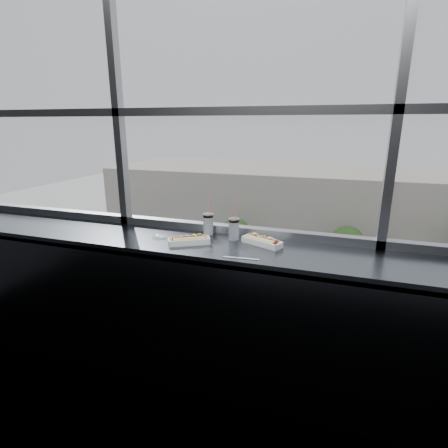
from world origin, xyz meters
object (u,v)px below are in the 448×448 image
(car_near_b, at_px, (227,317))
(pedestrian_a, at_px, (271,258))
(wrapper, at_px, (159,236))
(car_far_b, at_px, (363,283))
(pedestrian_c, at_px, (374,263))
(car_near_a, at_px, (92,296))
(soda_cup_left, at_px, (208,223))
(car_near_c, at_px, (284,330))
(pedestrian_d, at_px, (424,270))
(hotdog_tray_left, at_px, (189,240))
(pedestrian_b, at_px, (328,260))
(tree_center, at_px, (347,242))
(tree_left, at_px, (236,232))
(hotdog_tray_right, at_px, (262,241))
(soda_cup_right, at_px, (234,228))
(loose_straw, at_px, (241,258))

(car_near_b, height_order, pedestrian_a, car_near_b)
(wrapper, bearing_deg, car_far_b, 81.42)
(pedestrian_c, bearing_deg, car_near_a, 32.68)
(soda_cup_left, bearing_deg, car_near_c, 95.04)
(car_near_b, xyz_separation_m, pedestrian_c, (9.46, 12.62, -0.03))
(soda_cup_left, xyz_separation_m, pedestrian_c, (4.46, 28.70, -11.02))
(car_near_c, xyz_separation_m, pedestrian_d, (9.72, 12.52, 0.03))
(soda_cup_left, distance_m, car_near_a, 24.81)
(pedestrian_a, bearing_deg, pedestrian_c, 100.69)
(hotdog_tray_left, distance_m, pedestrian_b, 30.90)
(car_near_b, height_order, tree_center, tree_center)
(hotdog_tray_left, height_order, pedestrian_c, hotdog_tray_left)
(pedestrian_b, bearing_deg, tree_left, 93.29)
(tree_center, bearing_deg, pedestrian_d, 4.71)
(car_near_a, xyz_separation_m, car_far_b, (18.56, 8.00, 0.20))
(car_near_c, distance_m, pedestrian_a, 11.34)
(hotdog_tray_right, bearing_deg, soda_cup_left, -171.60)
(soda_cup_left, relative_size, soda_cup_right, 1.01)
(pedestrian_c, relative_size, tree_left, 0.53)
(hotdog_tray_right, distance_m, tree_center, 29.67)
(soda_cup_right, relative_size, tree_center, 0.07)
(soda_cup_left, bearing_deg, tree_left, 105.99)
(wrapper, relative_size, pedestrian_b, 0.05)
(soda_cup_right, relative_size, car_near_a, 0.05)
(hotdog_tray_left, xyz_separation_m, soda_cup_left, (0.05, 0.26, 0.06))
(car_near_a, height_order, pedestrian_a, pedestrian_a)
(car_near_b, bearing_deg, loose_straw, -155.50)
(soda_cup_left, xyz_separation_m, pedestrian_d, (8.30, 28.60, -11.10))
(pedestrian_a, xyz_separation_m, tree_left, (-3.67, 1.05, 1.81))
(soda_cup_right, xyz_separation_m, pedestrian_d, (8.08, 28.66, -11.10))
(hotdog_tray_left, distance_m, tree_center, 29.84)
(soda_cup_right, distance_m, tree_left, 30.76)
(loose_straw, distance_m, car_far_b, 26.98)
(soda_cup_right, bearing_deg, pedestrian_b, 89.25)
(pedestrian_d, height_order, pedestrian_a, pedestrian_a)
(car_near_b, xyz_separation_m, car_far_b, (8.34, 8.00, -0.01))
(wrapper, bearing_deg, hotdog_tray_left, -12.61)
(pedestrian_a, bearing_deg, pedestrian_d, 97.03)
(loose_straw, bearing_deg, soda_cup_right, 108.15)
(soda_cup_left, distance_m, car_near_b, 20.10)
(hotdog_tray_right, distance_m, wrapper, 0.76)
(pedestrian_d, bearing_deg, loose_straw, -15.28)
(loose_straw, bearing_deg, pedestrian_b, 83.99)
(hotdog_tray_right, xyz_separation_m, soda_cup_left, (-0.44, 0.12, 0.06))
(hotdog_tray_left, xyz_separation_m, loose_straw, (0.42, -0.15, -0.02))
(soda_cup_right, relative_size, pedestrian_c, 0.13)
(tree_left, bearing_deg, loose_straw, -73.53)
(hotdog_tray_right, bearing_deg, car_far_b, 106.33)
(car_near_c, relative_size, pedestrian_c, 2.63)
(loose_straw, height_order, car_near_c, loose_straw)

